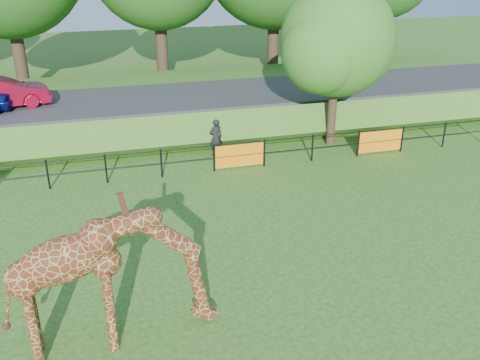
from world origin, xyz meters
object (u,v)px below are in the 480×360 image
at_px(giraffe, 113,280).
at_px(tree_east, 339,44).
at_px(car_red, 1,93).
at_px(visitor, 216,137).

xyz_separation_m(giraffe, tree_east, (9.71, 10.28, 2.70)).
bearing_deg(giraffe, tree_east, 43.06).
relative_size(car_red, visitor, 2.59).
height_order(visitor, tree_east, tree_east).
relative_size(giraffe, car_red, 1.11).
height_order(giraffe, tree_east, tree_east).
bearing_deg(car_red, tree_east, -117.89).
height_order(giraffe, visitor, giraffe).
bearing_deg(giraffe, visitor, 62.48).
distance_m(giraffe, car_red, 15.20).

